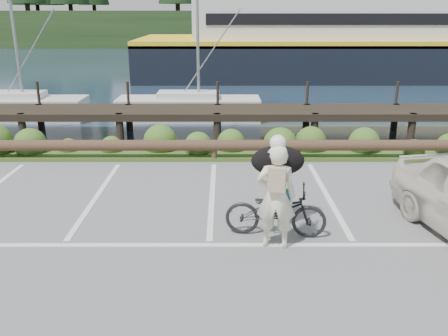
# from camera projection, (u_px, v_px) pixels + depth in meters

# --- Properties ---
(ground) EXTENTS (72.00, 72.00, 0.00)m
(ground) POSITION_uv_depth(u_px,v_px,m) (210.00, 235.00, 8.82)
(ground) COLOR #5D5C5F
(harbor_backdrop) EXTENTS (170.00, 160.00, 30.00)m
(harbor_backdrop) POSITION_uv_depth(u_px,v_px,m) (224.00, 34.00, 83.33)
(harbor_backdrop) COLOR #18283A
(harbor_backdrop) RESTS_ON ground
(vegetation_strip) EXTENTS (34.00, 1.60, 0.10)m
(vegetation_strip) POSITION_uv_depth(u_px,v_px,m) (215.00, 152.00, 13.84)
(vegetation_strip) COLOR #3D5B21
(vegetation_strip) RESTS_ON ground
(log_rail) EXTENTS (32.00, 0.30, 0.60)m
(log_rail) POSITION_uv_depth(u_px,v_px,m) (214.00, 161.00, 13.19)
(log_rail) COLOR #443021
(log_rail) RESTS_ON ground
(bicycle) EXTENTS (1.92, 0.88, 0.97)m
(bicycle) POSITION_uv_depth(u_px,v_px,m) (276.00, 211.00, 8.68)
(bicycle) COLOR black
(bicycle) RESTS_ON ground
(cyclist) EXTENTS (0.74, 0.53, 1.88)m
(cyclist) POSITION_uv_depth(u_px,v_px,m) (276.00, 197.00, 8.13)
(cyclist) COLOR #E9E4C6
(cyclist) RESTS_ON ground
(dog) EXTENTS (0.62, 1.07, 0.59)m
(dog) POSITION_uv_depth(u_px,v_px,m) (278.00, 161.00, 8.99)
(dog) COLOR black
(dog) RESTS_ON bicycle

